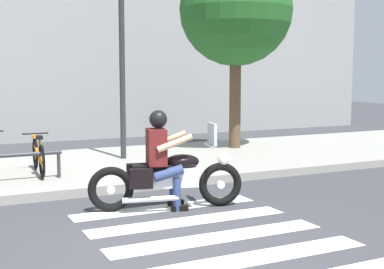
{
  "coord_description": "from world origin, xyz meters",
  "views": [
    {
      "loc": [
        -2.26,
        -5.48,
        1.97
      ],
      "look_at": [
        1.63,
        2.54,
        0.95
      ],
      "focal_mm": 49.91,
      "sensor_mm": 36.0,
      "label": 1
    }
  ],
  "objects_px": {
    "tree_near_rack": "(236,10)",
    "rider": "(162,153)",
    "motorcycle": "(167,177)",
    "street_lamp": "(122,44)",
    "bicycle_4": "(38,156)"
  },
  "relations": [
    {
      "from": "motorcycle",
      "to": "street_lamp",
      "type": "xyz_separation_m",
      "value": [
        0.61,
        3.83,
        2.11
      ]
    },
    {
      "from": "bicycle_4",
      "to": "motorcycle",
      "type": "bearing_deg",
      "value": -64.61
    },
    {
      "from": "motorcycle",
      "to": "rider",
      "type": "bearing_deg",
      "value": 163.95
    },
    {
      "from": "rider",
      "to": "street_lamp",
      "type": "xyz_separation_m",
      "value": [
        0.69,
        3.8,
        1.74
      ]
    },
    {
      "from": "bicycle_4",
      "to": "tree_near_rack",
      "type": "height_order",
      "value": "tree_near_rack"
    },
    {
      "from": "bicycle_4",
      "to": "street_lamp",
      "type": "xyz_separation_m",
      "value": [
        1.95,
        1.0,
        2.09
      ]
    },
    {
      "from": "rider",
      "to": "bicycle_4",
      "type": "height_order",
      "value": "rider"
    },
    {
      "from": "bicycle_4",
      "to": "street_lamp",
      "type": "relative_size",
      "value": 0.38
    },
    {
      "from": "rider",
      "to": "motorcycle",
      "type": "bearing_deg",
      "value": -16.05
    },
    {
      "from": "motorcycle",
      "to": "rider",
      "type": "distance_m",
      "value": 0.38
    },
    {
      "from": "bicycle_4",
      "to": "tree_near_rack",
      "type": "xyz_separation_m",
      "value": [
        4.95,
        1.4,
        2.99
      ]
    },
    {
      "from": "tree_near_rack",
      "to": "rider",
      "type": "bearing_deg",
      "value": -131.24
    },
    {
      "from": "rider",
      "to": "tree_near_rack",
      "type": "xyz_separation_m",
      "value": [
        3.69,
        4.2,
        2.64
      ]
    },
    {
      "from": "street_lamp",
      "to": "rider",
      "type": "bearing_deg",
      "value": -100.23
    },
    {
      "from": "motorcycle",
      "to": "tree_near_rack",
      "type": "height_order",
      "value": "tree_near_rack"
    }
  ]
}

